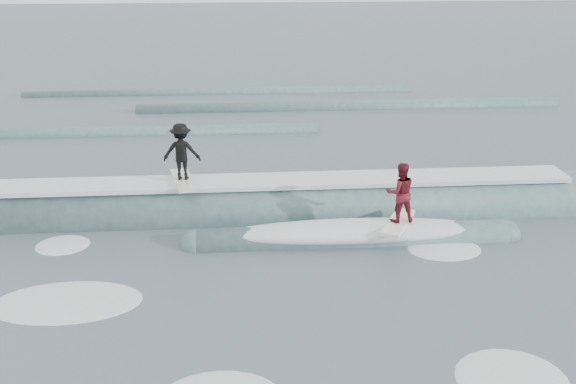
{
  "coord_description": "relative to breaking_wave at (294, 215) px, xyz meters",
  "views": [
    {
      "loc": [
        -1.35,
        -14.25,
        8.11
      ],
      "look_at": [
        0.0,
        3.56,
        1.1
      ],
      "focal_mm": 40.0,
      "sensor_mm": 36.0,
      "label": 1
    }
  ],
  "objects": [
    {
      "name": "surfer_red",
      "position": [
        2.86,
        -1.9,
        1.33
      ],
      "size": [
        1.42,
        2.02,
        1.86
      ],
      "color": "white",
      "rests_on": "ground"
    },
    {
      "name": "surfer_black",
      "position": [
        -3.43,
        0.3,
        2.02
      ],
      "size": [
        1.17,
        2.07,
        1.86
      ],
      "color": "silver",
      "rests_on": "ground"
    },
    {
      "name": "whitewater",
      "position": [
        -1.48,
        -5.88,
        -0.04
      ],
      "size": [
        12.62,
        8.5,
        0.1
      ],
      "color": "white",
      "rests_on": "ground"
    },
    {
      "name": "breaking_wave",
      "position": [
        0.0,
        0.0,
        0.0
      ],
      "size": [
        22.61,
        3.86,
        2.16
      ],
      "color": "#385B5E",
      "rests_on": "ground"
    },
    {
      "name": "far_swells",
      "position": [
        -1.87,
        13.39,
        -0.04
      ],
      "size": [
        35.22,
        8.65,
        0.8
      ],
      "color": "#385B5E",
      "rests_on": "ground"
    },
    {
      "name": "ground",
      "position": [
        -0.24,
        -4.26,
        -0.04
      ],
      "size": [
        160.0,
        160.0,
        0.0
      ],
      "primitive_type": "plane",
      "color": "#3B4D56",
      "rests_on": "ground"
    }
  ]
}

